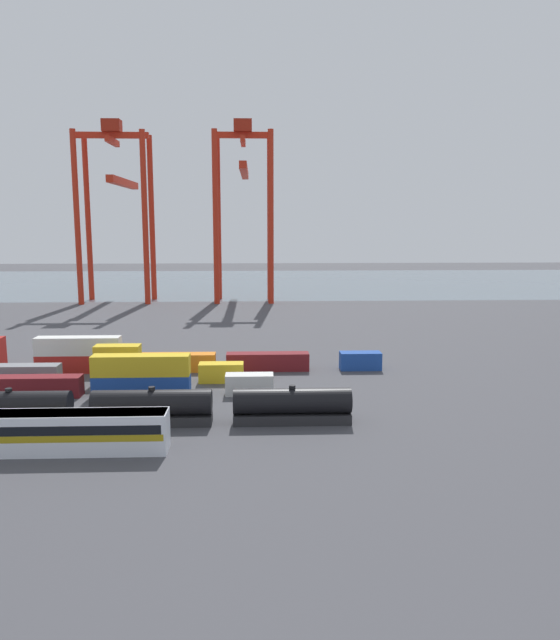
# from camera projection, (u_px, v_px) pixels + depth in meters

# --- Properties ---
(ground_plane) EXTENTS (420.00, 420.00, 0.00)m
(ground_plane) POSITION_uv_depth(u_px,v_px,m) (184.00, 332.00, 119.54)
(ground_plane) COLOR #424247
(harbour_water) EXTENTS (400.00, 110.00, 0.01)m
(harbour_water) POSITION_uv_depth(u_px,v_px,m) (217.00, 282.00, 220.60)
(harbour_water) COLOR slate
(harbour_water) RESTS_ON ground_plane
(freight_tank_row) EXTENTS (42.72, 2.73, 4.19)m
(freight_tank_row) POSITION_uv_depth(u_px,v_px,m) (152.00, 407.00, 64.29)
(freight_tank_row) COLOR #232326
(freight_tank_row) RESTS_ON ground_plane
(shipping_container_1) EXTENTS (12.10, 2.44, 2.60)m
(shipping_container_1) POSITION_uv_depth(u_px,v_px,m) (33.00, 386.00, 74.87)
(shipping_container_1) COLOR maroon
(shipping_container_1) RESTS_ON ground_plane
(shipping_container_2) EXTENTS (12.10, 2.44, 2.60)m
(shipping_container_2) POSITION_uv_depth(u_px,v_px,m) (142.00, 385.00, 75.40)
(shipping_container_2) COLOR #1C4299
(shipping_container_2) RESTS_ON ground_plane
(shipping_container_3) EXTENTS (12.10, 2.44, 2.60)m
(shipping_container_3) POSITION_uv_depth(u_px,v_px,m) (141.00, 365.00, 74.98)
(shipping_container_3) COLOR gold
(shipping_container_3) RESTS_ON shipping_container_2
(shipping_container_4) EXTENTS (6.04, 2.44, 2.60)m
(shipping_container_4) POSITION_uv_depth(u_px,v_px,m) (249.00, 384.00, 75.92)
(shipping_container_4) COLOR silver
(shipping_container_4) RESTS_ON ground_plane
(shipping_container_6) EXTENTS (12.10, 2.44, 2.60)m
(shipping_container_6) POSITION_uv_depth(u_px,v_px,m) (14.00, 374.00, 80.85)
(shipping_container_6) COLOR slate
(shipping_container_6) RESTS_ON ground_plane
(shipping_container_7) EXTENTS (6.04, 2.44, 2.60)m
(shipping_container_7) POSITION_uv_depth(u_px,v_px,m) (118.00, 373.00, 81.40)
(shipping_container_7) COLOR #197538
(shipping_container_7) RESTS_ON ground_plane
(shipping_container_8) EXTENTS (6.04, 2.44, 2.60)m
(shipping_container_8) POSITION_uv_depth(u_px,v_px,m) (118.00, 355.00, 80.98)
(shipping_container_8) COLOR gold
(shipping_container_8) RESTS_ON shipping_container_7
(shipping_container_9) EXTENTS (6.04, 2.44, 2.60)m
(shipping_container_9) POSITION_uv_depth(u_px,v_px,m) (221.00, 372.00, 81.94)
(shipping_container_9) COLOR gold
(shipping_container_9) RESTS_ON ground_plane
(shipping_container_12) EXTENTS (12.10, 2.44, 2.60)m
(shipping_container_12) POSITION_uv_depth(u_px,v_px,m) (79.00, 363.00, 87.29)
(shipping_container_12) COLOR #AD211C
(shipping_container_12) RESTS_ON ground_plane
(shipping_container_13) EXTENTS (12.10, 2.44, 2.60)m
(shipping_container_13) POSITION_uv_depth(u_px,v_px,m) (78.00, 346.00, 86.88)
(shipping_container_13) COLOR silver
(shipping_container_13) RESTS_ON shipping_container_12
(shipping_container_14) EXTENTS (12.10, 2.44, 2.60)m
(shipping_container_14) POSITION_uv_depth(u_px,v_px,m) (174.00, 362.00, 87.82)
(shipping_container_14) COLOR orange
(shipping_container_14) RESTS_ON ground_plane
(shipping_container_15) EXTENTS (12.10, 2.44, 2.60)m
(shipping_container_15) POSITION_uv_depth(u_px,v_px,m) (268.00, 362.00, 88.36)
(shipping_container_15) COLOR maroon
(shipping_container_15) RESTS_ON ground_plane
(shipping_container_16) EXTENTS (6.04, 2.44, 2.60)m
(shipping_container_16) POSITION_uv_depth(u_px,v_px,m) (360.00, 361.00, 88.89)
(shipping_container_16) COLOR #1C4299
(shipping_container_16) RESTS_ON ground_plane
(gantry_crane_west) EXTENTS (19.27, 34.67, 48.54)m
(gantry_crane_west) POSITION_uv_depth(u_px,v_px,m) (117.00, 196.00, 164.06)
(gantry_crane_west) COLOR red
(gantry_crane_west) RESTS_ON ground_plane
(gantry_crane_central) EXTENTS (16.15, 40.10, 48.75)m
(gantry_crane_central) POSITION_uv_depth(u_px,v_px,m) (244.00, 192.00, 166.12)
(gantry_crane_central) COLOR red
(gantry_crane_central) RESTS_ON ground_plane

